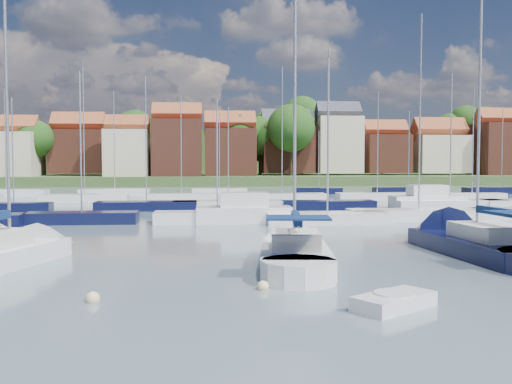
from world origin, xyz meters
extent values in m
plane|color=#4C5F68|center=(0.00, 40.00, 0.00)|extent=(260.00, 260.00, 0.00)
cube|color=silver|center=(-16.93, 3.73, 0.25)|extent=(4.59, 6.96, 1.20)
cone|color=silver|center=(-15.65, 7.54, 0.25)|extent=(3.54, 3.82, 2.68)
cylinder|color=#B2B2B7|center=(-16.78, 4.15, 6.82)|extent=(0.14, 0.14, 11.93)
cube|color=silver|center=(-4.35, 2.39, 0.25)|extent=(3.64, 7.15, 1.20)
cone|color=silver|center=(-3.85, 6.65, 0.25)|extent=(3.23, 3.65, 2.86)
cylinder|color=silver|center=(-4.75, -1.02, 0.25)|extent=(3.17, 3.17, 1.20)
cube|color=beige|center=(-4.41, 1.91, 1.20)|extent=(2.32, 3.07, 0.70)
cylinder|color=#B2B2B7|center=(-4.29, 2.86, 7.21)|extent=(0.14, 0.14, 12.72)
cylinder|color=#B2B2B7|center=(-4.52, 0.96, 2.05)|extent=(0.54, 3.80, 0.10)
cube|color=#0E224A|center=(-4.52, 0.96, 2.20)|extent=(0.72, 3.63, 0.35)
cube|color=#0E224A|center=(-4.66, -0.27, 2.35)|extent=(2.62, 1.99, 0.08)
cube|color=black|center=(5.15, 4.38, 0.25)|extent=(4.38, 9.09, 1.20)
cone|color=black|center=(4.70, 9.87, 0.25)|extent=(4.01, 4.57, 3.68)
cube|color=beige|center=(5.20, 3.77, 1.20)|extent=(2.86, 3.87, 0.70)
cylinder|color=#B2B2B7|center=(5.10, 4.99, 9.21)|extent=(0.14, 0.14, 16.71)
cylinder|color=#B2B2B7|center=(5.30, 2.54, 2.05)|extent=(0.50, 4.89, 0.10)
cube|color=#0E224A|center=(5.30, 2.54, 2.20)|extent=(0.68, 4.67, 0.35)
cone|color=silver|center=(-18.72, 9.67, 0.25)|extent=(3.63, 3.91, 2.74)
cube|color=silver|center=(-2.48, -5.01, 0.19)|extent=(2.96, 2.56, 0.53)
cylinder|color=silver|center=(-2.48, -5.01, 0.34)|extent=(1.26, 1.26, 0.34)
sphere|color=beige|center=(-11.80, -3.30, 0.00)|extent=(0.47, 0.47, 0.47)
sphere|color=beige|center=(-6.18, -2.04, 0.00)|extent=(0.43, 0.43, 0.43)
sphere|color=beige|center=(3.99, 7.24, 0.00)|extent=(0.51, 0.51, 0.51)
cube|color=black|center=(-17.11, 20.54, 0.35)|extent=(8.01, 2.24, 1.00)
cylinder|color=#B2B2B7|center=(-17.11, 20.54, 5.93)|extent=(0.12, 0.12, 10.16)
cube|color=silver|center=(-7.27, 20.20, 0.35)|extent=(9.22, 2.58, 1.00)
cylinder|color=#B2B2B7|center=(-7.27, 20.20, 4.94)|extent=(0.12, 0.12, 8.18)
cube|color=silver|center=(0.63, 18.61, 0.35)|extent=(8.78, 2.46, 1.00)
cylinder|color=#B2B2B7|center=(0.63, 18.61, 6.38)|extent=(0.12, 0.12, 11.06)
cube|color=silver|center=(8.23, 20.67, 0.35)|extent=(10.79, 3.02, 1.00)
cylinder|color=#B2B2B7|center=(8.23, 20.67, 8.29)|extent=(0.12, 0.12, 14.87)
cube|color=silver|center=(-5.31, 20.00, 0.50)|extent=(7.00, 2.60, 1.40)
cube|color=silver|center=(-5.31, 20.00, 1.60)|extent=(3.50, 2.20, 1.30)
cube|color=black|center=(-25.24, 30.99, 0.35)|extent=(6.54, 1.83, 1.00)
cylinder|color=#B2B2B7|center=(-25.24, 30.99, 5.53)|extent=(0.12, 0.12, 9.37)
cube|color=black|center=(-13.55, 31.64, 0.35)|extent=(9.30, 2.60, 1.00)
cylinder|color=#B2B2B7|center=(-13.55, 31.64, 6.59)|extent=(0.12, 0.12, 11.48)
cube|color=silver|center=(-5.94, 32.01, 0.35)|extent=(10.40, 2.91, 1.00)
cylinder|color=#B2B2B7|center=(-5.94, 32.01, 5.24)|extent=(0.12, 0.12, 8.77)
cube|color=black|center=(3.48, 31.28, 0.35)|extent=(8.80, 2.46, 1.00)
cylinder|color=#B2B2B7|center=(3.48, 31.28, 8.01)|extent=(0.12, 0.12, 14.33)
cube|color=silver|center=(15.40, 31.16, 0.35)|extent=(10.73, 3.00, 1.00)
cylinder|color=#B2B2B7|center=(15.40, 31.16, 6.92)|extent=(0.12, 0.12, 12.14)
cube|color=silver|center=(13.46, 32.00, 0.50)|extent=(7.00, 2.60, 1.40)
cube|color=silver|center=(13.46, 32.00, 1.60)|extent=(3.50, 2.20, 1.30)
cube|color=silver|center=(-21.71, 44.21, 0.35)|extent=(9.71, 2.72, 1.00)
cylinder|color=#B2B2B7|center=(-21.71, 44.21, 8.29)|extent=(0.12, 0.12, 14.88)
cube|color=silver|center=(-10.84, 44.51, 0.35)|extent=(8.49, 2.38, 1.00)
cylinder|color=#B2B2B7|center=(-10.84, 44.51, 6.51)|extent=(0.12, 0.12, 11.31)
cube|color=silver|center=(0.79, 43.78, 0.35)|extent=(10.16, 2.85, 1.00)
cylinder|color=#B2B2B7|center=(0.79, 43.78, 8.15)|extent=(0.12, 0.12, 14.59)
cube|color=silver|center=(12.17, 43.90, 0.35)|extent=(9.53, 2.67, 1.00)
cylinder|color=#B2B2B7|center=(12.17, 43.90, 6.81)|extent=(0.12, 0.12, 11.91)
cube|color=silver|center=(23.16, 42.50, 0.35)|extent=(7.62, 2.13, 1.00)
cylinder|color=#B2B2B7|center=(23.16, 42.50, 6.91)|extent=(0.12, 0.12, 12.13)
cube|color=silver|center=(-34.13, 55.68, 0.35)|extent=(10.37, 2.90, 1.00)
cylinder|color=#B2B2B7|center=(-34.13, 55.68, 7.45)|extent=(0.12, 0.12, 13.20)
cube|color=silver|center=(-20.26, 56.56, 0.35)|extent=(9.24, 2.59, 1.00)
cylinder|color=#B2B2B7|center=(-20.26, 56.56, 7.43)|extent=(0.12, 0.12, 13.17)
cube|color=silver|center=(-6.08, 57.30, 0.35)|extent=(7.57, 2.12, 1.00)
cylinder|color=#B2B2B7|center=(-6.08, 57.30, 5.97)|extent=(0.12, 0.12, 10.24)
cube|color=black|center=(7.88, 57.47, 0.35)|extent=(6.58, 1.84, 1.00)
cylinder|color=#B2B2B7|center=(7.88, 57.47, 4.85)|extent=(0.12, 0.12, 8.01)
cube|color=black|center=(20.94, 57.40, 0.35)|extent=(9.92, 2.78, 1.00)
cylinder|color=#B2B2B7|center=(20.94, 57.40, 6.31)|extent=(0.12, 0.12, 10.92)
cube|color=black|center=(34.28, 56.37, 0.35)|extent=(10.55, 2.95, 1.00)
cylinder|color=#B2B2B7|center=(34.28, 56.37, 6.61)|extent=(0.12, 0.12, 11.51)
cube|color=#3B4D26|center=(0.00, 117.00, 0.30)|extent=(200.00, 70.00, 3.00)
cube|color=#3B4D26|center=(0.00, 142.00, 5.00)|extent=(200.00, 60.00, 14.00)
cube|color=beige|center=(-44.83, 92.19, 5.88)|extent=(9.35, 10.04, 8.56)
cube|color=brown|center=(-44.83, 92.19, 11.30)|extent=(9.54, 4.63, 4.63)
cube|color=brown|center=(-33.65, 97.79, 6.56)|extent=(10.37, 9.97, 8.73)
cube|color=brown|center=(-33.65, 97.79, 12.20)|extent=(10.57, 5.13, 5.13)
cube|color=beige|center=(-22.74, 89.00, 6.08)|extent=(8.09, 8.80, 8.96)
cube|color=brown|center=(-22.74, 89.00, 11.55)|extent=(8.25, 4.00, 4.00)
cube|color=brown|center=(-13.35, 89.94, 7.08)|extent=(9.36, 10.17, 10.97)
cube|color=brown|center=(-13.35, 89.94, 13.72)|extent=(9.54, 4.63, 4.63)
cube|color=brown|center=(-3.04, 91.65, 6.31)|extent=(9.90, 8.56, 9.42)
cube|color=brown|center=(-3.04, 91.65, 12.23)|extent=(10.10, 4.90, 4.90)
cube|color=brown|center=(9.10, 96.65, 6.95)|extent=(10.59, 8.93, 9.49)
cube|color=#383A42|center=(9.10, 96.65, 12.99)|extent=(10.80, 5.24, 5.24)
cube|color=beige|center=(19.71, 95.80, 8.02)|extent=(9.01, 8.61, 11.65)
cube|color=#383A42|center=(19.71, 95.80, 14.95)|extent=(9.19, 4.46, 4.46)
cube|color=brown|center=(30.17, 97.00, 6.20)|extent=(9.10, 9.34, 8.00)
cube|color=brown|center=(30.17, 97.00, 11.32)|extent=(9.28, 4.50, 4.50)
cube|color=beige|center=(41.95, 96.59, 6.14)|extent=(10.86, 9.59, 7.88)
cube|color=brown|center=(41.95, 96.59, 11.41)|extent=(11.07, 5.37, 5.37)
cube|color=brown|center=(53.76, 93.92, 7.09)|extent=(9.18, 9.96, 10.97)
cube|color=brown|center=(53.76, 93.92, 13.70)|extent=(9.36, 4.54, 4.54)
cylinder|color=#382619|center=(56.77, 115.51, 8.51)|extent=(0.50, 0.50, 4.47)
sphere|color=#254E18|center=(56.77, 115.51, 14.58)|extent=(8.18, 8.18, 8.18)
cylinder|color=#382619|center=(3.46, 95.93, 3.83)|extent=(0.50, 0.50, 4.46)
sphere|color=#254E18|center=(3.46, 95.93, 9.88)|extent=(8.15, 8.15, 8.15)
cylinder|color=#382619|center=(15.22, 113.68, 8.58)|extent=(0.50, 0.50, 5.15)
sphere|color=#254E18|center=(15.22, 113.68, 15.56)|extent=(9.41, 9.41, 9.41)
cylinder|color=#382619|center=(-13.54, 116.31, 8.68)|extent=(0.50, 0.50, 4.56)
sphere|color=#254E18|center=(-13.54, 116.31, 14.87)|extent=(8.34, 8.34, 8.34)
cylinder|color=#382619|center=(-23.24, 105.25, 4.18)|extent=(0.50, 0.50, 5.15)
sphere|color=#254E18|center=(-23.24, 105.25, 11.17)|extent=(9.42, 9.42, 9.42)
cylinder|color=#382619|center=(-38.67, 107.32, 6.76)|extent=(0.50, 0.50, 3.42)
sphere|color=#254E18|center=(-38.67, 107.32, 11.40)|extent=(6.26, 6.26, 6.26)
cylinder|color=#382619|center=(13.76, 104.71, 3.48)|extent=(0.50, 0.50, 3.77)
sphere|color=#254E18|center=(13.76, 104.71, 8.60)|extent=(6.89, 6.89, 6.89)
cylinder|color=#382619|center=(9.05, 90.94, 4.21)|extent=(0.50, 0.50, 5.21)
sphere|color=#254E18|center=(9.05, 90.94, 11.28)|extent=(9.53, 9.53, 9.53)
cylinder|color=#382619|center=(-1.15, 93.75, 4.02)|extent=(0.50, 0.50, 4.84)
sphere|color=#254E18|center=(-1.15, 93.75, 10.59)|extent=(8.85, 8.85, 8.85)
cylinder|color=#382619|center=(52.68, 115.72, 8.17)|extent=(0.50, 0.50, 3.72)
sphere|color=#254E18|center=(52.68, 115.72, 13.21)|extent=(6.80, 6.80, 6.80)
cylinder|color=#382619|center=(54.05, 94.13, 3.62)|extent=(0.50, 0.50, 4.05)
sphere|color=#254E18|center=(54.05, 94.13, 9.11)|extent=(7.40, 7.40, 7.40)
cylinder|color=#382619|center=(-40.96, 92.79, 3.60)|extent=(0.50, 0.50, 4.00)
sphere|color=#254E18|center=(-40.96, 92.79, 9.04)|extent=(7.32, 7.32, 7.32)
cylinder|color=#382619|center=(6.84, 113.29, 7.91)|extent=(0.50, 0.50, 3.93)
sphere|color=#254E18|center=(6.84, 113.29, 13.24)|extent=(7.19, 7.19, 7.19)
cylinder|color=#382619|center=(30.65, 100.17, 3.51)|extent=(0.50, 0.50, 3.82)
sphere|color=#254E18|center=(30.65, 100.17, 8.70)|extent=(6.99, 6.99, 6.99)
cylinder|color=#382619|center=(-17.44, 93.12, 3.34)|extent=(0.50, 0.50, 3.48)
sphere|color=#254E18|center=(-17.44, 93.12, 8.07)|extent=(6.37, 6.37, 6.37)
cylinder|color=#382619|center=(57.51, 102.81, 3.09)|extent=(0.50, 0.50, 2.99)
sphere|color=#254E18|center=(57.51, 102.81, 7.14)|extent=(5.46, 5.46, 5.46)
cylinder|color=#382619|center=(3.61, 99.04, 3.22)|extent=(0.50, 0.50, 3.25)
sphere|color=#254E18|center=(3.61, 99.04, 7.63)|extent=(5.94, 5.94, 5.94)
cylinder|color=#382619|center=(-3.05, 100.73, 3.09)|extent=(0.50, 0.50, 2.98)
sphere|color=#254E18|center=(-3.05, 100.73, 7.14)|extent=(5.46, 5.46, 5.46)
cylinder|color=#382619|center=(64.66, 121.74, 9.36)|extent=(0.50, 0.50, 4.29)
sphere|color=#254E18|center=(64.66, 121.74, 15.17)|extent=(7.84, 7.84, 7.84)
camera|label=1|loc=(-8.23, -21.72, 4.47)|focal=40.00mm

